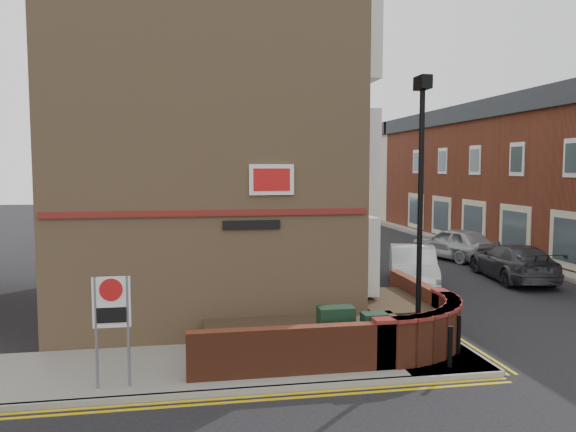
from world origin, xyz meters
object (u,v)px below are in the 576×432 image
Objects in this scene: lamppost at (420,216)px; utility_cabinet_large at (336,333)px; zone_sign at (112,311)px; silver_car_near at (413,267)px.

lamppost is 5.25× the size of utility_cabinet_large.
utility_cabinet_large is at bearing 9.69° from zone_sign.
lamppost is 8.53m from silver_car_near.
lamppost reaches higher than silver_car_near.
lamppost is 2.86× the size of zone_sign.
lamppost is 3.24m from utility_cabinet_large.
utility_cabinet_large is 0.55× the size of zone_sign.
utility_cabinet_large is 4.86m from zone_sign.
zone_sign is at bearing -120.63° from silver_car_near.
zone_sign is 12.70m from silver_car_near.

